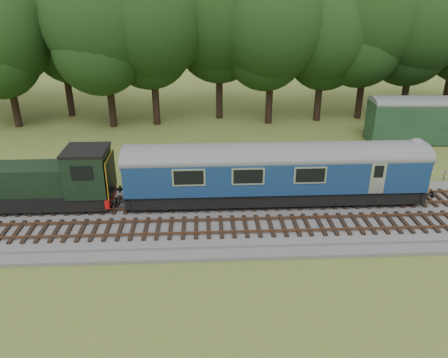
{
  "coord_description": "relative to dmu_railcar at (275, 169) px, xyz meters",
  "views": [
    {
      "loc": [
        -0.87,
        -22.83,
        12.71
      ],
      "look_at": [
        0.32,
        1.4,
        2.0
      ],
      "focal_mm": 35.0,
      "sensor_mm": 36.0,
      "label": 1
    }
  ],
  "objects": [
    {
      "name": "worker",
      "position": [
        -8.84,
        -0.65,
        -1.4
      ],
      "size": [
        0.74,
        0.65,
        1.71
      ],
      "primitive_type": "imported",
      "rotation": [
        0.0,
        0.0,
        0.46
      ],
      "color": "#F4520C",
      "rests_on": "ballast"
    },
    {
      "name": "shunter_loco",
      "position": [
        -13.93,
        0.0,
        -0.63
      ],
      "size": [
        8.91,
        2.6,
        3.38
      ],
      "color": "black",
      "rests_on": "ground"
    },
    {
      "name": "ballast",
      "position": [
        -3.44,
        -1.4,
        -2.43
      ],
      "size": [
        70.0,
        7.0,
        0.35
      ],
      "primitive_type": "cube",
      "color": "#4C4C4F",
      "rests_on": "ground"
    },
    {
      "name": "track_south",
      "position": [
        -3.44,
        -3.0,
        -2.19
      ],
      "size": [
        67.2,
        2.4,
        0.21
      ],
      "color": "black",
      "rests_on": "ballast"
    },
    {
      "name": "dmu_railcar",
      "position": [
        0.0,
        0.0,
        0.0
      ],
      "size": [
        18.05,
        2.86,
        3.88
      ],
      "color": "black",
      "rests_on": "ground"
    },
    {
      "name": "ground",
      "position": [
        -3.44,
        -1.4,
        -2.61
      ],
      "size": [
        120.0,
        120.0,
        0.0
      ],
      "primitive_type": "plane",
      "color": "#576826",
      "rests_on": "ground"
    },
    {
      "name": "tree_line",
      "position": [
        -3.44,
        20.6,
        -2.61
      ],
      "size": [
        70.0,
        8.0,
        18.0
      ],
      "primitive_type": null,
      "color": "black",
      "rests_on": "ground"
    },
    {
      "name": "shed",
      "position": [
        16.61,
        13.96,
        -1.09
      ],
      "size": [
        4.61,
        4.61,
        2.99
      ],
      "rotation": [
        0.0,
        0.0,
        -0.31
      ],
      "color": "#18361F",
      "rests_on": "ground"
    },
    {
      "name": "fence",
      "position": [
        -3.44,
        3.1,
        -2.61
      ],
      "size": [
        64.0,
        0.12,
        1.0
      ],
      "primitive_type": null,
      "color": "#6B6054",
      "rests_on": "ground"
    },
    {
      "name": "track_north",
      "position": [
        -3.44,
        -0.0,
        -2.19
      ],
      "size": [
        67.2,
        2.4,
        0.21
      ],
      "color": "black",
      "rests_on": "ballast"
    }
  ]
}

